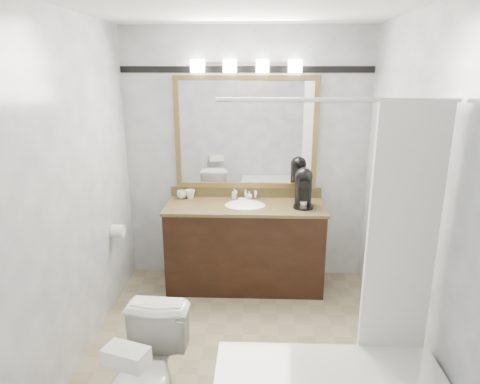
% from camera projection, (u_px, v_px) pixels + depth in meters
% --- Properties ---
extents(room, '(2.42, 2.62, 2.52)m').
position_uv_depth(room, '(241.00, 195.00, 3.01)').
color(room, gray).
rests_on(room, ground).
extents(vanity, '(1.53, 0.58, 0.97)m').
position_uv_depth(vanity, '(245.00, 244.00, 4.22)').
color(vanity, black).
rests_on(vanity, ground).
extents(mirror, '(1.40, 0.04, 1.10)m').
position_uv_depth(mirror, '(246.00, 133.00, 4.17)').
color(mirror, olive).
rests_on(mirror, room).
extents(vanity_light_bar, '(1.02, 0.14, 0.12)m').
position_uv_depth(vanity_light_bar, '(246.00, 66.00, 3.94)').
color(vanity_light_bar, silver).
rests_on(vanity_light_bar, room).
extents(accent_stripe, '(2.40, 0.01, 0.06)m').
position_uv_depth(accent_stripe, '(246.00, 69.00, 4.02)').
color(accent_stripe, black).
rests_on(accent_stripe, room).
extents(tp_roll, '(0.11, 0.12, 0.12)m').
position_uv_depth(tp_roll, '(118.00, 231.00, 3.85)').
color(tp_roll, white).
rests_on(tp_roll, room).
extents(toilet, '(0.44, 0.72, 0.71)m').
position_uv_depth(toilet, '(147.00, 381.00, 2.50)').
color(toilet, white).
rests_on(toilet, ground).
extents(tissue_box, '(0.25, 0.18, 0.09)m').
position_uv_depth(tissue_box, '(126.00, 356.00, 2.10)').
color(tissue_box, white).
rests_on(tissue_box, toilet).
extents(coffee_maker, '(0.19, 0.24, 0.37)m').
position_uv_depth(coffee_maker, '(304.00, 187.00, 4.01)').
color(coffee_maker, black).
rests_on(coffee_maker, vanity).
extents(cup_left, '(0.13, 0.13, 0.08)m').
position_uv_depth(cup_left, '(182.00, 194.00, 4.30)').
color(cup_left, white).
rests_on(cup_left, vanity).
extents(cup_right, '(0.13, 0.13, 0.09)m').
position_uv_depth(cup_right, '(190.00, 194.00, 4.29)').
color(cup_right, white).
rests_on(cup_right, vanity).
extents(soap_bottle_a, '(0.05, 0.05, 0.10)m').
position_uv_depth(soap_bottle_a, '(234.00, 194.00, 4.29)').
color(soap_bottle_a, white).
rests_on(soap_bottle_a, vanity).
extents(soap_bottle_b, '(0.08, 0.08, 0.08)m').
position_uv_depth(soap_bottle_b, '(249.00, 195.00, 4.27)').
color(soap_bottle_b, white).
rests_on(soap_bottle_b, vanity).
extents(soap_bar, '(0.10, 0.08, 0.03)m').
position_uv_depth(soap_bar, '(243.00, 200.00, 4.21)').
color(soap_bar, beige).
rests_on(soap_bar, vanity).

